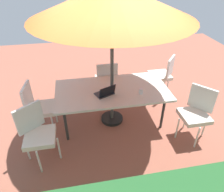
% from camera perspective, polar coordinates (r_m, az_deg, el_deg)
% --- Properties ---
extents(ground_plane, '(10.00, 10.00, 0.02)m').
position_cam_1_polar(ground_plane, '(4.33, 0.00, -6.56)').
color(ground_plane, '#935442').
extents(dining_table, '(2.09, 1.10, 0.73)m').
position_cam_1_polar(dining_table, '(3.91, 0.00, 1.23)').
color(dining_table, silver).
rests_on(dining_table, ground_plane).
extents(patio_umbrella, '(2.54, 2.54, 2.51)m').
position_cam_1_polar(patio_umbrella, '(3.34, 0.00, 24.53)').
color(patio_umbrella, '#4C4C4C').
rests_on(patio_umbrella, ground_plane).
extents(chair_northeast, '(0.58, 0.58, 0.98)m').
position_cam_1_polar(chair_northeast, '(3.44, -19.85, -9.30)').
color(chair_northeast, silver).
rests_on(chair_northeast, ground_plane).
extents(chair_southwest, '(0.59, 0.58, 0.98)m').
position_cam_1_polar(chair_southwest, '(4.96, 13.71, 5.96)').
color(chair_southwest, silver).
rests_on(chair_southwest, ground_plane).
extents(chair_south, '(0.46, 0.46, 0.98)m').
position_cam_1_polar(chair_south, '(4.60, -1.55, 4.65)').
color(chair_south, silver).
rests_on(chair_south, ground_plane).
extents(chair_east, '(0.48, 0.47, 0.98)m').
position_cam_1_polar(chair_east, '(4.00, -19.60, -2.54)').
color(chair_east, silver).
rests_on(chair_east, ground_plane).
extents(chair_northwest, '(0.59, 0.58, 0.98)m').
position_cam_1_polar(chair_northwest, '(3.92, 22.09, -3.96)').
color(chair_northwest, silver).
rests_on(chair_northwest, ground_plane).
extents(laptop, '(0.39, 0.35, 0.21)m').
position_cam_1_polar(laptop, '(3.71, -1.82, 0.90)').
color(laptop, '#2D2D33').
rests_on(laptop, dining_table).
extents(cup, '(0.07, 0.07, 0.10)m').
position_cam_1_polar(cup, '(3.78, 7.89, 1.31)').
color(cup, white).
rests_on(cup, dining_table).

